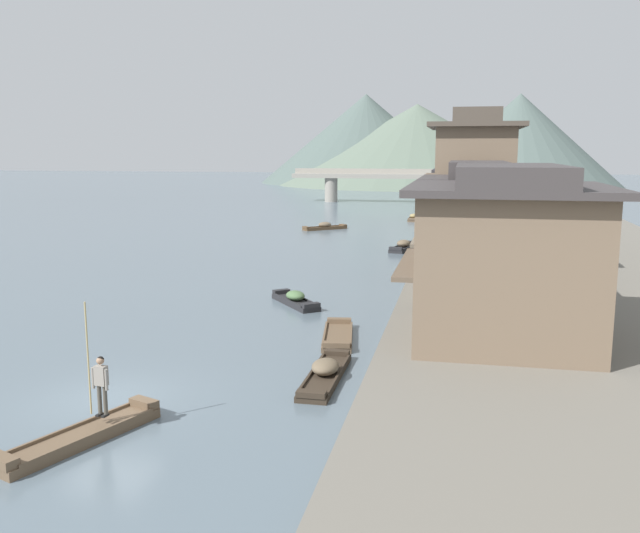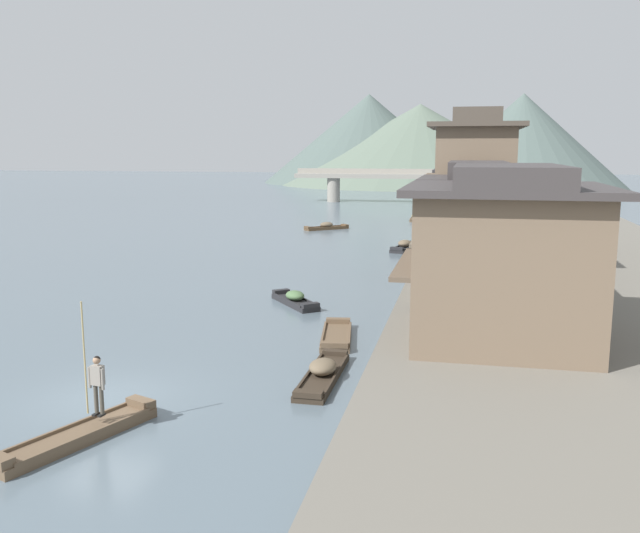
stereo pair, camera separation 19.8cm
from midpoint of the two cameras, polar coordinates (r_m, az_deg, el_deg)
name	(u,v)px [view 2 (the right image)]	position (r m, az deg, el deg)	size (l,w,h in m)	color
ground_plane	(106,398)	(21.50, -17.29, -10.56)	(400.00, 400.00, 0.00)	slate
riverbank_right	(557,255)	(48.37, 19.45, 0.94)	(18.00, 110.00, 0.67)	#6B665B
boat_foreground_poled	(77,436)	(18.71, -19.47, -13.29)	(2.52, 4.59, 0.47)	brown
boatman_person	(97,378)	(18.66, -17.99, -8.93)	(0.57, 0.30, 3.04)	black
boat_moored_nearest	(323,373)	(22.09, 0.50, -8.92)	(0.97, 4.54, 0.67)	#33281E
boat_moored_second	(295,300)	(32.42, -1.94, -2.81)	(3.02, 3.46, 0.68)	#232326
boat_moored_third	(327,227)	(63.05, 0.64, 3.36)	(3.87, 3.54, 0.69)	brown
boat_moored_far	(405,246)	(50.41, 7.26, 1.69)	(1.90, 4.08, 0.76)	#232326
boat_midriver_drifting	(416,218)	(72.16, 8.12, 4.07)	(0.95, 4.37, 0.67)	brown
boat_midriver_upstream	(336,336)	(26.59, 1.61, -5.87)	(1.66, 3.97, 0.40)	brown
house_waterfront_nearest	(504,256)	(24.55, 15.47, 0.89)	(7.14, 7.41, 6.14)	#75604C
house_waterfront_second	(475,231)	(31.47, 13.09, 2.91)	(5.28, 5.99, 6.14)	gray
house_waterfront_tall	(474,193)	(38.38, 12.95, 6.06)	(5.18, 6.95, 8.74)	#75604C
house_waterfront_narrow	(474,207)	(44.67, 12.94, 4.89)	(5.39, 6.14, 6.14)	gray
house_waterfront_far	(475,182)	(51.29, 13.01, 6.93)	(5.56, 6.96, 8.74)	gray
stone_bridge	(391,180)	(95.61, 6.09, 7.21)	(27.35, 2.40, 4.69)	gray
hill_far_west	(522,142)	(129.73, 16.66, 9.99)	(38.20, 38.20, 17.29)	#4C5B56
hill_far_centre	(420,144)	(150.89, 8.42, 10.16)	(61.53, 61.53, 17.04)	#5B6B5B
hill_far_east	(369,139)	(155.55, 4.16, 10.69)	(47.12, 47.12, 19.59)	#4C5B56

